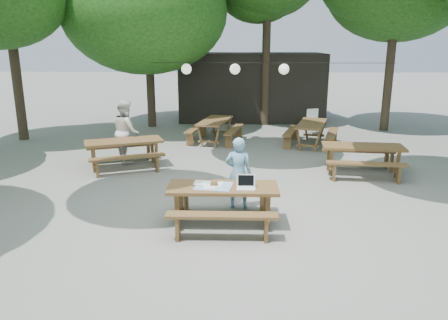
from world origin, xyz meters
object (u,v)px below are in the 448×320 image
object	(u,v)px
woman	(238,173)
main_picnic_table	(223,205)
picnic_table_nw	(124,153)
plastic_chair	(314,127)
second_person	(126,131)

from	to	relation	value
woman	main_picnic_table	bearing A→B (deg)	79.21
picnic_table_nw	plastic_chair	bearing A→B (deg)	16.91
plastic_chair	second_person	bearing A→B (deg)	-164.16
main_picnic_table	second_person	xyz separation A→B (m)	(-2.83, 4.34, 0.48)
picnic_table_nw	woman	distance (m)	4.18
woman	plastic_chair	xyz separation A→B (m)	(2.79, 7.39, -0.48)
picnic_table_nw	plastic_chair	size ratio (longest dim) A/B	2.60
picnic_table_nw	second_person	world-z (taller)	second_person
main_picnic_table	plastic_chair	size ratio (longest dim) A/B	2.22
main_picnic_table	second_person	bearing A→B (deg)	123.11
picnic_table_nw	plastic_chair	world-z (taller)	plastic_chair
woman	second_person	distance (m)	4.68
main_picnic_table	second_person	size ratio (longest dim) A/B	1.15
second_person	plastic_chair	world-z (taller)	second_person
picnic_table_nw	plastic_chair	distance (m)	7.38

